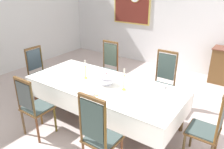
{
  "coord_description": "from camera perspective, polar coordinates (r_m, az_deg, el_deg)",
  "views": [
    {
      "loc": [
        2.18,
        -3.02,
        2.43
      ],
      "look_at": [
        0.19,
        -0.2,
        0.98
      ],
      "focal_mm": 35.93,
      "sensor_mm": 36.0,
      "label": 1
    }
  ],
  "objects": [
    {
      "name": "spoon_secondary",
      "position": [
        3.56,
        -4.06,
        -5.38
      ],
      "size": [
        0.06,
        0.17,
        0.01
      ],
      "rotation": [
        0.0,
        0.0,
        -0.24
      ],
      "color": "gold",
      "rests_on": "tablecloth"
    },
    {
      "name": "bowl_near_left",
      "position": [
        3.99,
        -12.65,
        -2.36
      ],
      "size": [
        0.2,
        0.2,
        0.04
      ],
      "color": "white",
      "rests_on": "tablecloth"
    },
    {
      "name": "chair_head_west",
      "position": [
        5.23,
        -18.04,
        0.85
      ],
      "size": [
        0.42,
        0.44,
        1.1
      ],
      "rotation": [
        0.0,
        0.0,
        -1.57
      ],
      "color": "brown",
      "rests_on": "ground"
    },
    {
      "name": "bowl_near_right",
      "position": [
        3.61,
        -5.98,
        -4.67
      ],
      "size": [
        0.19,
        0.19,
        0.04
      ],
      "color": "white",
      "rests_on": "tablecloth"
    },
    {
      "name": "chair_north_a",
      "position": [
        5.12,
        -1.16,
        1.91
      ],
      "size": [
        0.44,
        0.42,
        1.18
      ],
      "rotation": [
        0.0,
        0.0,
        3.14
      ],
      "color": "brown",
      "rests_on": "ground"
    },
    {
      "name": "candlestick_west",
      "position": [
        4.15,
        -6.79,
        0.84
      ],
      "size": [
        0.07,
        0.07,
        0.35
      ],
      "color": "gold",
      "rests_on": "tablecloth"
    },
    {
      "name": "tablecloth",
      "position": [
        3.99,
        -2.12,
        -3.45
      ],
      "size": [
        2.81,
        1.23,
        0.36
      ],
      "color": "white",
      "rests_on": "dining_table"
    },
    {
      "name": "chair_south_a",
      "position": [
        3.86,
        -19.33,
        -7.49
      ],
      "size": [
        0.44,
        0.42,
        1.08
      ],
      "color": "brown",
      "rests_on": "ground"
    },
    {
      "name": "back_wall",
      "position": [
        6.63,
        16.42,
        16.01
      ],
      "size": [
        7.3,
        0.08,
        3.48
      ],
      "primitive_type": "cube",
      "color": "silver",
      "rests_on": "ground"
    },
    {
      "name": "chair_south_b",
      "position": [
        2.98,
        -3.35,
        -14.94
      ],
      "size": [
        0.44,
        0.42,
        1.21
      ],
      "color": "brown",
      "rests_on": "ground"
    },
    {
      "name": "soup_tureen",
      "position": [
        3.88,
        -1.48,
        -1.11
      ],
      "size": [
        0.28,
        0.28,
        0.23
      ],
      "color": "white",
      "rests_on": "tablecloth"
    },
    {
      "name": "spoon_primary",
      "position": [
        4.1,
        -13.52,
        -2.01
      ],
      "size": [
        0.06,
        0.17,
        0.01
      ],
      "rotation": [
        0.0,
        0.0,
        -0.27
      ],
      "color": "gold",
      "rests_on": "tablecloth"
    },
    {
      "name": "chair_north_b",
      "position": [
        4.52,
        12.78,
        -1.62
      ],
      "size": [
        0.44,
        0.42,
        1.19
      ],
      "rotation": [
        0.0,
        0.0,
        3.14
      ],
      "color": "brown",
      "rests_on": "ground"
    },
    {
      "name": "candlestick_east",
      "position": [
        3.67,
        3.06,
        -1.77
      ],
      "size": [
        0.07,
        0.07,
        0.38
      ],
      "color": "gold",
      "rests_on": "tablecloth"
    },
    {
      "name": "bowl_far_left",
      "position": [
        3.9,
        12.17,
        -2.9
      ],
      "size": [
        0.18,
        0.18,
        0.04
      ],
      "color": "white",
      "rests_on": "tablecloth"
    },
    {
      "name": "dining_table",
      "position": [
        3.99,
        -2.12,
        -3.28
      ],
      "size": [
        2.79,
        1.21,
        0.74
      ],
      "color": "brown",
      "rests_on": "ground"
    },
    {
      "name": "chair_head_east",
      "position": [
        3.4,
        23.51,
        -11.98
      ],
      "size": [
        0.42,
        0.44,
        1.17
      ],
      "rotation": [
        0.0,
        0.0,
        1.57
      ],
      "color": "brown",
      "rests_on": "ground"
    },
    {
      "name": "framed_painting",
      "position": [
        7.18,
        5.01,
        16.92
      ],
      "size": [
        1.25,
        0.05,
        1.06
      ],
      "color": "#D1B251"
    },
    {
      "name": "ground",
      "position": [
        4.46,
        -0.57,
        -10.51
      ],
      "size": [
        7.3,
        6.34,
        0.04
      ],
      "primitive_type": "cube",
      "color": "#C0ACA8"
    }
  ]
}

